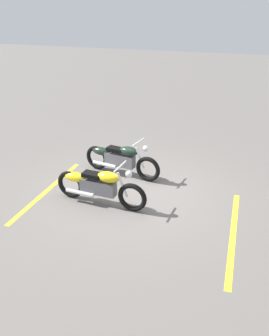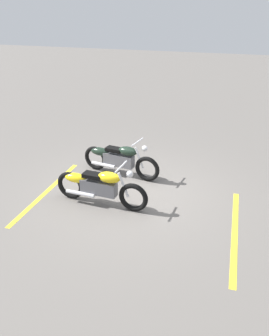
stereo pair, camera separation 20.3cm
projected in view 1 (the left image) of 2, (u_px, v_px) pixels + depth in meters
ground_plane at (130, 191)px, 8.24m from camera, size 60.00×60.00×0.00m
motorcycle_bright_foreground at (98, 185)px, 7.55m from camera, size 2.23×0.62×1.04m
motorcycle_dark_foreground at (119, 158)px, 8.91m from camera, size 2.23×0.62×1.04m
parking_stripe_near at (48, 190)px, 8.29m from camera, size 0.34×3.20×0.01m
parking_stripe_mid at (233, 234)px, 6.69m from camera, size 0.34×3.20×0.01m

